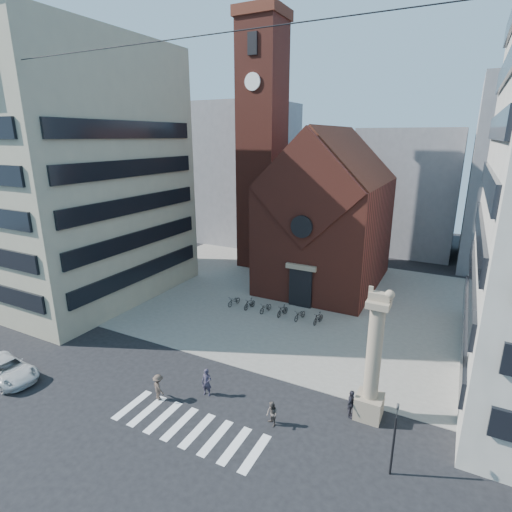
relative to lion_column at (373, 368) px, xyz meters
The scene contains 21 objects.
ground 11.01m from the lion_column, 163.32° to the right, with size 120.00×120.00×0.00m, color black.
piazza 19.18m from the lion_column, 122.03° to the left, with size 46.00×30.00×0.05m, color gray.
zebra_crossing 11.72m from the lion_column, 147.61° to the right, with size 10.20×3.20×0.01m, color white, non-canonical shape.
church 24.62m from the lion_column, 114.43° to the left, with size 12.00×16.65×18.00m.
campanile 34.29m from the lion_column, 128.68° to the left, with size 5.50×5.50×31.20m.
building_left 36.01m from the lion_column, 168.37° to the left, with size 18.00×20.00×26.00m, color tan.
bg_block_left 48.23m from the lion_column, 129.04° to the left, with size 16.00×14.00×22.00m, color gray.
bg_block_mid 42.55m from the lion_column, 95.45° to the left, with size 14.00×12.00×18.00m, color gray.
lion_column is the anchor object (origin of this frame).
traffic_light 4.62m from the lion_column, 63.54° to the right, with size 0.13×0.16×4.30m.
white_car 25.58m from the lion_column, 161.83° to the right, with size 2.48×5.38×1.50m, color silver.
pedestrian_0 10.92m from the lion_column, 164.52° to the right, with size 0.71×0.47×1.95m, color #2E2939.
pedestrian_1 6.70m from the lion_column, 145.15° to the right, with size 0.78×0.61×1.61m, color #504640.
pedestrian_2 2.77m from the lion_column, 151.40° to the right, with size 1.10×0.46×1.87m, color #2C2A32.
pedestrian_3 13.90m from the lion_column, 159.88° to the right, with size 1.19×0.68×1.84m, color #4A3B31.
scooter_0 19.71m from the lion_column, 145.99° to the left, with size 0.65×1.85×0.97m, color black.
scooter_1 18.24m from the lion_column, 142.74° to the left, with size 0.51×1.80×1.08m, color black.
scooter_2 16.85m from the lion_column, 138.92° to the left, with size 0.65×1.85×0.97m, color black.
scooter_3 15.53m from the lion_column, 134.42° to the left, with size 0.51×1.80×1.08m, color black.
scooter_4 14.35m from the lion_column, 129.09° to the left, with size 0.65×1.85×0.97m, color black.
scooter_5 13.29m from the lion_column, 122.83° to the left, with size 0.51×1.80×1.08m, color black.
Camera 1 is at (13.45, -19.02, 16.92)m, focal length 28.00 mm.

